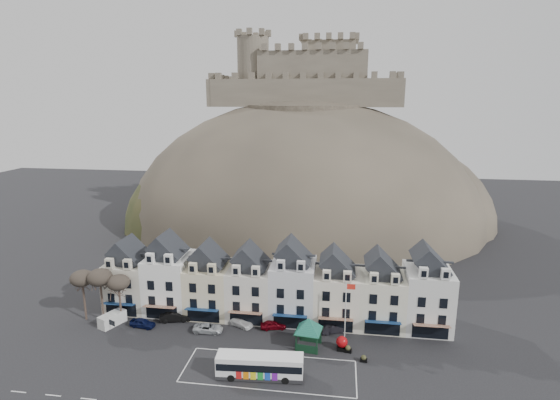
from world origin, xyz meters
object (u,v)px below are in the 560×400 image
Objects in this scene: red_buoy at (342,343)px; car_charcoal at (333,328)px; flagpole at (346,308)px; white_van at (112,319)px; bus at (260,365)px; car_maroon at (273,325)px; car_black at (175,316)px; car_navy at (143,323)px; bus_shelter at (309,325)px; car_white at (240,322)px; car_silver at (208,328)px.

red_buoy is 0.50× the size of car_charcoal.
white_van is (-35.64, -0.50, -4.25)m from flagpole.
car_charcoal is (-1.25, 4.42, -0.36)m from red_buoy.
bus is 11.94m from car_maroon.
car_black is at bearing 38.82° from white_van.
car_navy is at bearing 105.74° from car_black.
bus_shelter is 1.46× the size of car_black.
car_maroon is (19.92, 2.34, -0.00)m from car_navy.
red_buoy reaches higher than car_black.
bus_shelter is at bearing 19.73° from white_van.
flagpole is 2.32× the size of car_maroon.
bus reaches higher than red_buoy.
flagpole is at bearing 39.49° from bus.
flagpole is (10.64, 10.06, 3.50)m from bus.
white_van is 4.92m from car_navy.
car_charcoal reaches higher than car_white.
red_buoy reaches higher than car_maroon.
bus is at bearing -141.92° from car_black.
white_van is at bearing -179.19° from flagpole.
car_white is at bearing -104.59° from car_black.
red_buoy is 0.45× the size of car_silver.
car_navy is at bearing 87.23° from car_silver.
flagpole reaches higher than red_buoy.
bus is 2.45× the size of white_van.
red_buoy is at bearing -86.09° from car_navy.
flagpole is at bearing 24.39° from white_van.
bus_shelter is at bearing -141.93° from car_maroon.
bus is 12.72m from red_buoy.
white_van reaches higher than car_navy.
car_white is 5.25m from car_maroon.
white_van is at bearing 70.41° from car_charcoal.
car_charcoal is at bearing -103.21° from car_maroon.
red_buoy is at bearing -98.30° from car_silver.
car_black is at bearing -52.12° from car_navy.
red_buoy is 0.44× the size of white_van.
car_maroon is at bearing -78.99° from car_silver.
bus is at bearing -119.06° from bus_shelter.
bus_shelter is at bearing -153.49° from flagpole.
car_silver is (-15.21, 2.06, -2.86)m from bus_shelter.
bus_shelter is at bearing 49.78° from bus.
flagpole is at bearing -162.78° from car_charcoal.
flagpole is at bearing -81.52° from car_navy.
car_charcoal is (9.07, 0.16, -0.02)m from car_maroon.
bus_shelter is at bearing -178.34° from red_buoy.
car_navy is (4.91, -0.00, -0.27)m from white_van.
flagpole reaches higher than white_van.
car_silver is at bearing 23.59° from white_van.
white_van is at bearing 176.87° from red_buoy.
car_charcoal is at bearing -85.11° from car_silver.
car_maroon is at bearing 67.23° from car_charcoal.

